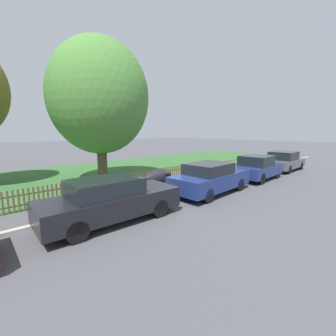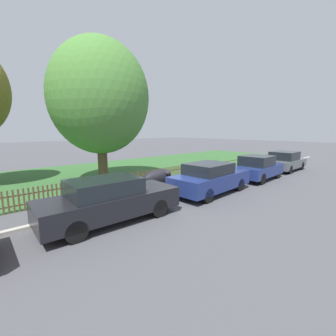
{
  "view_description": "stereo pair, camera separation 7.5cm",
  "coord_description": "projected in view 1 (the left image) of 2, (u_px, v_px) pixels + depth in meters",
  "views": [
    {
      "loc": [
        -7.15,
        -7.48,
        2.98
      ],
      "look_at": [
        0.43,
        0.71,
        1.1
      ],
      "focal_mm": 24.0,
      "sensor_mm": 36.0,
      "label": 1
    },
    {
      "loc": [
        -7.1,
        -7.53,
        2.98
      ],
      "look_at": [
        0.43,
        0.71,
        1.1
      ],
      "focal_mm": 24.0,
      "sensor_mm": 36.0,
      "label": 2
    }
  ],
  "objects": [
    {
      "name": "grass_strip",
      "position": [
        101.0,
        173.0,
        15.93
      ],
      "size": [
        42.15,
        10.42,
        0.01
      ],
      "primitive_type": "cube",
      "color": "#33602D",
      "rests_on": "ground"
    },
    {
      "name": "parked_car_white_van",
      "position": [
        284.0,
        161.0,
        16.8
      ],
      "size": [
        4.03,
        1.81,
        1.43
      ],
      "rotation": [
        0.0,
        0.0,
        0.01
      ],
      "color": "#51565B",
      "rests_on": "ground"
    },
    {
      "name": "parked_car_red_compact",
      "position": [
        257.0,
        167.0,
        13.72
      ],
      "size": [
        3.79,
        1.91,
        1.47
      ],
      "rotation": [
        0.0,
        0.0,
        0.04
      ],
      "color": "navy",
      "rests_on": "ground"
    },
    {
      "name": "tree_mid_park",
      "position": [
        99.0,
        97.0,
        12.57
      ],
      "size": [
        5.51,
        5.51,
        7.98
      ],
      "color": "brown",
      "rests_on": "ground"
    },
    {
      "name": "kerb_stone",
      "position": [
        170.0,
        192.0,
        10.76
      ],
      "size": [
        42.15,
        0.2,
        0.12
      ],
      "primitive_type": "cube",
      "color": "#B2ADA3",
      "rests_on": "ground"
    },
    {
      "name": "ground_plane",
      "position": [
        171.0,
        194.0,
        10.7
      ],
      "size": [
        120.0,
        120.0,
        0.0
      ],
      "primitive_type": "plane",
      "color": "#4C4C51"
    },
    {
      "name": "parked_car_black_saloon",
      "position": [
        111.0,
        200.0,
        7.32
      ],
      "size": [
        4.6,
        1.84,
        1.46
      ],
      "rotation": [
        0.0,
        0.0,
        -0.04
      ],
      "color": "black",
      "rests_on": "ground"
    },
    {
      "name": "covered_motorcycle",
      "position": [
        158.0,
        177.0,
        11.4
      ],
      "size": [
        1.9,
        0.93,
        1.01
      ],
      "rotation": [
        0.0,
        0.0,
        -0.02
      ],
      "color": "black",
      "rests_on": "ground"
    },
    {
      "name": "parked_car_navy_estate",
      "position": [
        210.0,
        178.0,
        10.68
      ],
      "size": [
        4.43,
        1.95,
        1.47
      ],
      "rotation": [
        0.0,
        0.0,
        0.04
      ],
      "color": "navy",
      "rests_on": "ground"
    },
    {
      "name": "park_fence",
      "position": [
        145.0,
        178.0,
        12.1
      ],
      "size": [
        42.15,
        0.05,
        0.86
      ],
      "color": "brown",
      "rests_on": "ground"
    }
  ]
}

